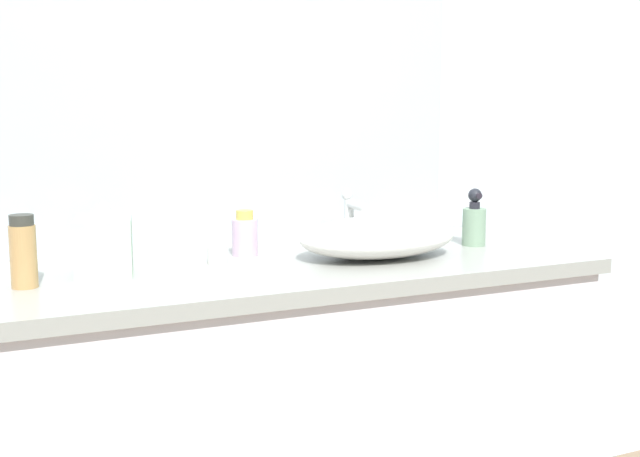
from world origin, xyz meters
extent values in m
cube|color=silver|center=(0.00, 0.73, 1.30)|extent=(6.00, 0.06, 2.60)
cube|color=white|center=(0.00, 0.39, 0.43)|extent=(1.60, 0.55, 0.86)
cube|color=gray|center=(0.00, 0.39, 0.88)|extent=(1.64, 0.59, 0.04)
cube|color=#B2BCC6|center=(0.00, 0.69, 1.45)|extent=(1.38, 0.01, 1.09)
ellipsoid|color=silver|center=(0.30, 0.36, 0.95)|extent=(0.41, 0.26, 0.10)
cylinder|color=silver|center=(0.30, 0.52, 0.96)|extent=(0.03, 0.03, 0.13)
cylinder|color=silver|center=(0.30, 0.47, 1.02)|extent=(0.02, 0.10, 0.02)
sphere|color=silver|center=(0.30, 0.53, 1.04)|extent=(0.03, 0.03, 0.03)
cylinder|color=gray|center=(0.62, 0.40, 0.95)|extent=(0.06, 0.06, 0.10)
cylinder|color=#222028|center=(0.62, 0.40, 1.01)|extent=(0.03, 0.03, 0.02)
sphere|color=#202229|center=(0.62, 0.40, 1.04)|extent=(0.04, 0.04, 0.04)
cylinder|color=#251F28|center=(0.62, 0.39, 1.04)|extent=(0.02, 0.02, 0.02)
cylinder|color=tan|center=(-0.53, 0.37, 0.97)|extent=(0.05, 0.05, 0.13)
cylinder|color=#35352F|center=(-0.53, 0.37, 1.04)|extent=(0.05, 0.05, 0.02)
cylinder|color=#CDAAC7|center=(0.01, 0.52, 0.95)|extent=(0.07, 0.07, 0.09)
cylinder|color=gold|center=(0.01, 0.52, 1.00)|extent=(0.04, 0.04, 0.02)
cube|color=#AECAB0|center=(-0.36, 0.43, 0.96)|extent=(0.15, 0.15, 0.13)
cone|color=white|center=(-0.36, 0.43, 1.05)|extent=(0.07, 0.07, 0.04)
cylinder|color=silver|center=(-0.09, 0.44, 0.92)|extent=(0.05, 0.05, 0.04)
camera|label=1|loc=(-0.65, -1.38, 1.28)|focal=45.19mm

